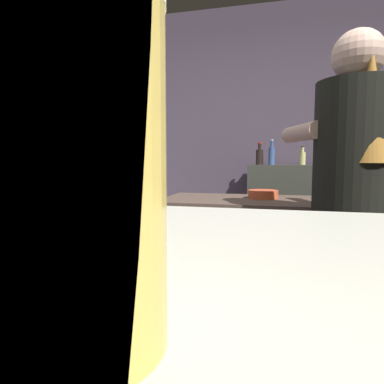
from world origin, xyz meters
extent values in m
cube|color=#4E4353|center=(0.00, 2.20, 1.35)|extent=(5.20, 0.10, 2.70)
cube|color=brown|center=(0.35, 0.77, 0.46)|extent=(2.10, 0.60, 0.92)
cube|color=#3C3E35|center=(0.17, 1.92, 0.56)|extent=(0.84, 0.36, 1.12)
cube|color=white|center=(-2.01, 1.75, 0.62)|extent=(0.68, 0.55, 1.23)
cube|color=#262626|center=(-1.77, 1.46, 0.68)|extent=(0.03, 0.03, 0.44)
cube|color=yellow|center=(-2.11, 1.47, 0.76)|extent=(0.10, 0.01, 0.12)
cube|color=#2C2531|center=(0.32, 0.32, 0.46)|extent=(0.28, 0.20, 0.92)
cylinder|color=black|center=(0.32, 0.32, 1.21)|extent=(0.34, 0.34, 0.58)
sphere|color=#CBA48F|center=(0.32, 0.32, 1.61)|extent=(0.22, 0.22, 0.22)
cone|color=#B27A33|center=(0.36, 0.23, 1.38)|extent=(0.18, 0.18, 0.46)
cylinder|color=#CBA48F|center=(0.11, 0.41, 1.29)|extent=(0.18, 0.33, 0.08)
cylinder|color=#CBA48F|center=(0.43, 0.53, 1.29)|extent=(0.18, 0.33, 0.08)
cylinder|color=#D25431|center=(-0.08, 0.83, 0.95)|extent=(0.19, 0.19, 0.05)
cylinder|color=#B96D19|center=(-0.21, -1.04, 1.14)|extent=(0.08, 0.08, 0.11)
cylinder|color=white|center=(-0.21, -1.04, 1.21)|extent=(0.08, 0.08, 0.02)
cylinder|color=#D9B954|center=(-0.09, -1.16, 1.15)|extent=(0.07, 0.07, 0.12)
cylinder|color=black|center=(-0.15, 1.94, 1.20)|extent=(0.07, 0.07, 0.14)
cylinder|color=black|center=(-0.15, 1.94, 1.29)|extent=(0.03, 0.03, 0.06)
cylinder|color=red|center=(-0.15, 1.94, 1.33)|extent=(0.04, 0.04, 0.01)
cylinder|color=#385690|center=(-0.04, 1.90, 1.21)|extent=(0.06, 0.06, 0.16)
cylinder|color=#385690|center=(-0.04, 1.90, 1.32)|extent=(0.03, 0.03, 0.06)
cylinder|color=silver|center=(-0.04, 1.90, 1.36)|extent=(0.03, 0.03, 0.01)
cylinder|color=#46803C|center=(0.45, 1.97, 1.21)|extent=(0.05, 0.05, 0.18)
cylinder|color=#46803C|center=(0.45, 1.97, 1.34)|extent=(0.02, 0.02, 0.07)
cylinder|color=black|center=(0.45, 1.97, 1.38)|extent=(0.03, 0.03, 0.01)
cylinder|color=#CCCD79|center=(0.24, 1.92, 1.18)|extent=(0.06, 0.06, 0.12)
cylinder|color=#CCCD79|center=(0.24, 1.92, 1.26)|extent=(0.02, 0.02, 0.05)
cylinder|color=#333333|center=(0.24, 1.92, 1.29)|extent=(0.03, 0.03, 0.01)
camera|label=1|loc=(-0.02, -1.27, 1.16)|focal=30.58mm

